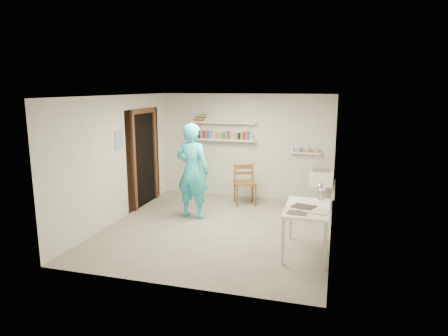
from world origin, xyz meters
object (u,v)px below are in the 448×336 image
(work_table, at_px, (306,230))
(wall_clock, at_px, (194,153))
(desk_lamp, at_px, (322,187))
(man, at_px, (192,171))
(belfast_sink, at_px, (321,177))
(wooden_chair, at_px, (245,183))

(work_table, bearing_deg, wall_clock, 149.23)
(wall_clock, xyz_separation_m, desk_lamp, (2.52, -0.94, -0.29))
(work_table, bearing_deg, man, 152.99)
(man, bearing_deg, work_table, 161.75)
(desk_lamp, bearing_deg, man, 163.70)
(wall_clock, relative_size, desk_lamp, 2.41)
(wall_clock, relative_size, work_table, 0.30)
(belfast_sink, xyz_separation_m, work_table, (-0.11, -2.40, -0.33))
(belfast_sink, distance_m, wooden_chair, 1.63)
(man, bearing_deg, wooden_chair, -117.11)
(wall_clock, height_order, work_table, wall_clock)
(man, distance_m, wooden_chair, 1.44)
(belfast_sink, xyz_separation_m, desk_lamp, (0.07, -1.95, 0.27))
(wooden_chair, relative_size, work_table, 0.88)
(belfast_sink, bearing_deg, desk_lamp, -87.81)
(belfast_sink, relative_size, wall_clock, 1.78)
(wooden_chair, xyz_separation_m, work_table, (1.50, -2.29, -0.12))
(man, xyz_separation_m, wooden_chair, (0.80, 1.11, -0.45))
(man, xyz_separation_m, work_table, (2.30, -1.17, -0.57))
(belfast_sink, bearing_deg, work_table, -92.63)
(man, distance_m, wall_clock, 0.38)
(belfast_sink, distance_m, wall_clock, 2.70)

